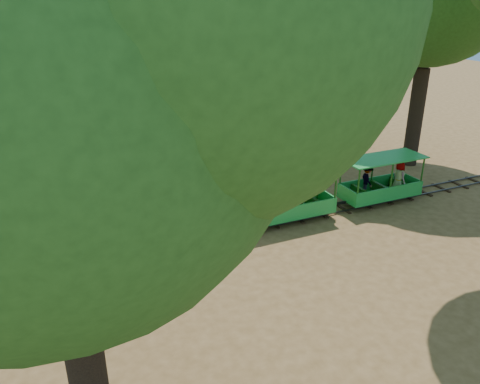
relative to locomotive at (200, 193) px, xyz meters
name	(u,v)px	position (x,y,z in m)	size (l,w,h in m)	color
ground	(272,223)	(2.65, -0.06, -1.58)	(90.00, 90.00, 0.00)	olive
track	(272,222)	(2.65, -0.06, -1.51)	(22.00, 1.00, 0.10)	#3F3D3A
locomotive	(200,193)	(0.00, 0.00, 0.00)	(2.43, 1.15, 2.80)	black
carriage_front	(289,200)	(3.29, -0.05, -0.80)	(3.31, 1.40, 1.72)	green
carriage_rear	(381,183)	(7.40, -0.04, -0.81)	(3.31, 1.35, 1.72)	green
oak_ne	(303,10)	(8.12, 7.52, 5.28)	(7.44, 6.54, 9.55)	#2D2116
oak_sw	(32,51)	(-4.39, -6.47, 5.21)	(8.74, 7.69, 9.93)	#2D2116
fence	(197,147)	(2.65, 7.94, -1.00)	(18.10, 0.10, 1.00)	brown
shrub_west	(8,158)	(-5.83, 9.24, -0.80)	(2.25, 1.73, 1.56)	#2D6B1E
shrub_mid_w	(147,138)	(0.47, 9.24, -0.63)	(2.76, 2.12, 1.91)	#2D6B1E
shrub_mid_e	(284,128)	(8.29, 9.24, -0.96)	(1.81, 1.39, 1.25)	#2D6B1E
shrub_east	(269,125)	(7.33, 9.24, -0.70)	(2.55, 1.96, 1.77)	#2D6B1E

